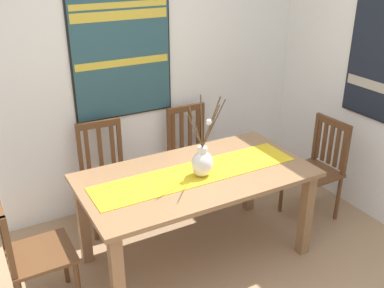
{
  "coord_description": "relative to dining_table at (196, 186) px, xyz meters",
  "views": [
    {
      "loc": [
        -1.38,
        -1.86,
        2.34
      ],
      "look_at": [
        0.09,
        0.8,
        0.97
      ],
      "focal_mm": 41.45,
      "sensor_mm": 36.0,
      "label": 1
    }
  ],
  "objects": [
    {
      "name": "dining_table",
      "position": [
        0.0,
        0.0,
        0.0
      ],
      "size": [
        1.75,
        0.92,
        0.76
      ],
      "color": "#8E6642",
      "rests_on": "ground_plane"
    },
    {
      "name": "wall_back",
      "position": [
        -0.08,
        1.15,
        0.7
      ],
      "size": [
        6.4,
        0.12,
        2.7
      ],
      "primitive_type": "cube",
      "color": "silver",
      "rests_on": "ground_plane"
    },
    {
      "name": "chair_1",
      "position": [
        0.43,
        0.83,
        -0.16
      ],
      "size": [
        0.43,
        0.43,
        0.94
      ],
      "color": "brown",
      "rests_on": "ground_plane"
    },
    {
      "name": "centerpiece_vase",
      "position": [
        0.02,
        -0.06,
        0.23
      ],
      "size": [
        0.31,
        0.3,
        0.67
      ],
      "color": "silver",
      "rests_on": "dining_table"
    },
    {
      "name": "chair_3",
      "position": [
        -0.45,
        0.83,
        -0.17
      ],
      "size": [
        0.45,
        0.45,
        0.94
      ],
      "color": "brown",
      "rests_on": "ground_plane"
    },
    {
      "name": "chair_0",
      "position": [
        1.28,
        0.02,
        -0.16
      ],
      "size": [
        0.43,
        0.43,
        0.93
      ],
      "color": "brown",
      "rests_on": "ground_plane"
    },
    {
      "name": "painting_on_back_wall",
      "position": [
        -0.14,
        1.08,
        0.94
      ],
      "size": [
        0.92,
        0.05,
        1.37
      ],
      "color": "black"
    },
    {
      "name": "chair_2",
      "position": [
        -1.24,
        0.02,
        -0.17
      ],
      "size": [
        0.42,
        0.42,
        0.91
      ],
      "color": "brown",
      "rests_on": "ground_plane"
    },
    {
      "name": "table_runner",
      "position": [
        -0.0,
        -0.0,
        0.12
      ],
      "size": [
        1.61,
        0.36,
        0.01
      ],
      "primitive_type": "cube",
      "color": "gold",
      "rests_on": "dining_table"
    }
  ]
}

